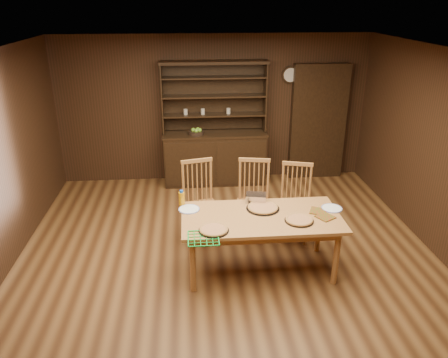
{
  "coord_description": "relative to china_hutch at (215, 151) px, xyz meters",
  "views": [
    {
      "loc": [
        -0.46,
        -4.66,
        3.18
      ],
      "look_at": [
        -0.03,
        0.4,
        1.04
      ],
      "focal_mm": 35.0,
      "sensor_mm": 36.0,
      "label": 1
    }
  ],
  "objects": [
    {
      "name": "floor",
      "position": [
        0.0,
        -2.75,
        -0.6
      ],
      "size": [
        6.0,
        6.0,
        0.0
      ],
      "primitive_type": "plane",
      "color": "brown",
      "rests_on": "ground"
    },
    {
      "name": "room_shell",
      "position": [
        0.0,
        -2.75,
        0.98
      ],
      "size": [
        6.0,
        6.0,
        6.0
      ],
      "color": "silver",
      "rests_on": "floor"
    },
    {
      "name": "china_hutch",
      "position": [
        0.0,
        0.0,
        0.0
      ],
      "size": [
        1.84,
        0.52,
        2.17
      ],
      "color": "black",
      "rests_on": "floor"
    },
    {
      "name": "doorway",
      "position": [
        1.9,
        0.15,
        0.45
      ],
      "size": [
        1.0,
        0.18,
        2.1
      ],
      "primitive_type": "cube",
      "color": "black",
      "rests_on": "floor"
    },
    {
      "name": "wall_clock",
      "position": [
        1.35,
        0.2,
        1.3
      ],
      "size": [
        0.3,
        0.05,
        0.3
      ],
      "color": "black",
      "rests_on": "room_shell"
    },
    {
      "name": "dining_table",
      "position": [
        0.37,
        -2.85,
        0.07
      ],
      "size": [
        1.9,
        0.95,
        0.75
      ],
      "color": "#B1823D",
      "rests_on": "floor"
    },
    {
      "name": "chair_left",
      "position": [
        -0.34,
        -1.94,
        0.01
      ],
      "size": [
        0.55,
        0.54,
        1.13
      ],
      "rotation": [
        0.0,
        0.0,
        0.23
      ],
      "color": "#AF6C3C",
      "rests_on": "floor"
    },
    {
      "name": "chair_center",
      "position": [
        0.41,
        -1.94,
        -0.0
      ],
      "size": [
        0.53,
        0.52,
        1.12
      ],
      "rotation": [
        0.0,
        0.0,
        -0.19
      ],
      "color": "#AF6C3C",
      "rests_on": "floor"
    },
    {
      "name": "chair_right",
      "position": [
        0.99,
        -2.04,
        -0.02
      ],
      "size": [
        0.54,
        0.53,
        1.08
      ],
      "rotation": [
        0.0,
        0.0,
        -0.28
      ],
      "color": "#AF6C3C",
      "rests_on": "floor"
    },
    {
      "name": "pizza_left",
      "position": [
        -0.22,
        -3.15,
        0.17
      ],
      "size": [
        0.34,
        0.34,
        0.04
      ],
      "color": "black",
      "rests_on": "dining_table"
    },
    {
      "name": "pizza_right",
      "position": [
        0.79,
        -3.01,
        0.17
      ],
      "size": [
        0.34,
        0.34,
        0.04
      ],
      "color": "black",
      "rests_on": "dining_table"
    },
    {
      "name": "pizza_center",
      "position": [
        0.42,
        -2.66,
        0.17
      ],
      "size": [
        0.41,
        0.41,
        0.04
      ],
      "color": "black",
      "rests_on": "dining_table"
    },
    {
      "name": "cooling_rack",
      "position": [
        -0.34,
        -3.31,
        0.16
      ],
      "size": [
        0.35,
        0.35,
        0.01
      ],
      "primitive_type": null,
      "rotation": [
        0.0,
        0.0,
        0.06
      ],
      "color": "green",
      "rests_on": "dining_table"
    },
    {
      "name": "plate_left",
      "position": [
        -0.49,
        -2.61,
        0.16
      ],
      "size": [
        0.26,
        0.26,
        0.02
      ],
      "color": "white",
      "rests_on": "dining_table"
    },
    {
      "name": "plate_right",
      "position": [
        1.27,
        -2.73,
        0.16
      ],
      "size": [
        0.26,
        0.26,
        0.02
      ],
      "color": "white",
      "rests_on": "dining_table"
    },
    {
      "name": "foil_dish",
      "position": [
        0.37,
        -2.44,
        0.21
      ],
      "size": [
        0.29,
        0.23,
        0.1
      ],
      "primitive_type": "cube",
      "rotation": [
        0.0,
        0.0,
        -0.21
      ],
      "color": "silver",
      "rests_on": "dining_table"
    },
    {
      "name": "juice_bottle",
      "position": [
        -0.57,
        -2.47,
        0.25
      ],
      "size": [
        0.07,
        0.07,
        0.2
      ],
      "color": "orange",
      "rests_on": "dining_table"
    },
    {
      "name": "pot_holder_a",
      "position": [
        1.12,
        -2.94,
        0.16
      ],
      "size": [
        0.26,
        0.26,
        0.01
      ],
      "primitive_type": "cube",
      "rotation": [
        0.0,
        0.0,
        0.56
      ],
      "color": "#B01914",
      "rests_on": "dining_table"
    },
    {
      "name": "pot_holder_b",
      "position": [
        1.08,
        -2.79,
        0.16
      ],
      "size": [
        0.26,
        0.26,
        0.01
      ],
      "primitive_type": "cube",
      "rotation": [
        0.0,
        0.0,
        -0.42
      ],
      "color": "#B01914",
      "rests_on": "dining_table"
    },
    {
      "name": "fruit_bowl",
      "position": [
        -0.32,
        -0.07,
        0.39
      ],
      "size": [
        0.27,
        0.27,
        0.12
      ],
      "color": "black",
      "rests_on": "china_hutch"
    }
  ]
}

